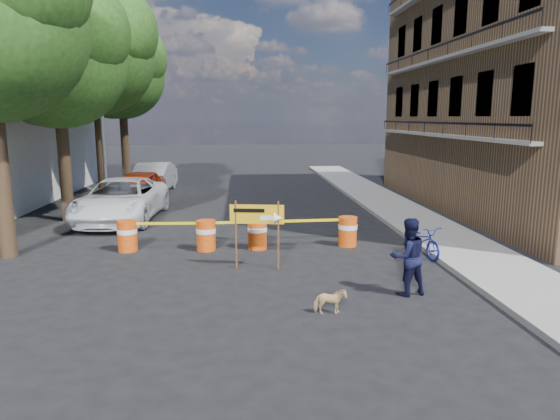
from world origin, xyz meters
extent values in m
plane|color=black|center=(0.00, 0.00, 0.00)|extent=(120.00, 120.00, 0.00)
cube|color=gray|center=(6.20, 6.00, 0.07)|extent=(2.40, 40.00, 0.15)
cube|color=#8B6747|center=(12.00, 8.00, 6.00)|extent=(8.00, 16.00, 12.00)
cylinder|color=#332316|center=(-6.80, 2.00, 2.52)|extent=(0.44, 0.44, 5.04)
cylinder|color=#332316|center=(-6.80, 7.00, 2.38)|extent=(0.44, 0.44, 4.76)
sphere|color=#1E4413|center=(-6.80, 7.00, 5.95)|extent=(5.00, 5.00, 5.00)
sphere|color=#1E4413|center=(-5.92, 6.50, 6.80)|extent=(3.75, 3.75, 3.75)
sphere|color=#1E4413|center=(-7.55, 7.62, 5.27)|extent=(3.50, 3.50, 3.50)
cylinder|color=#332316|center=(-6.80, 12.00, 2.66)|extent=(0.44, 0.44, 5.32)
sphere|color=#1E4413|center=(-6.80, 12.00, 6.65)|extent=(5.40, 5.40, 5.40)
sphere|color=#1E4413|center=(-5.85, 11.46, 7.60)|extent=(4.05, 4.05, 4.05)
sphere|color=#1E4413|center=(-7.61, 12.68, 5.89)|extent=(3.78, 3.78, 3.78)
cylinder|color=#332316|center=(-6.80, 17.00, 2.46)|extent=(0.44, 0.44, 4.93)
sphere|color=#1E4413|center=(-6.80, 17.00, 6.16)|extent=(4.80, 4.80, 4.80)
sphere|color=#1E4413|center=(-5.96, 16.52, 7.04)|extent=(3.60, 3.60, 3.60)
sphere|color=#1E4413|center=(-7.52, 17.60, 5.46)|extent=(3.36, 3.36, 3.36)
cylinder|color=gray|center=(-6.00, 9.50, 4.00)|extent=(0.16, 0.16, 8.00)
cylinder|color=gray|center=(-5.50, 9.50, 7.90)|extent=(1.00, 0.12, 0.12)
cube|color=silver|center=(-5.00, 9.50, 7.85)|extent=(0.35, 0.18, 0.12)
cylinder|color=red|center=(-3.61, 2.39, 0.45)|extent=(0.56, 0.56, 0.90)
cylinder|color=white|center=(-3.61, 2.39, 0.60)|extent=(0.58, 0.58, 0.14)
cylinder|color=red|center=(-1.32, 2.29, 0.45)|extent=(0.56, 0.56, 0.90)
cylinder|color=white|center=(-1.32, 2.29, 0.60)|extent=(0.58, 0.58, 0.14)
cylinder|color=red|center=(0.19, 2.34, 0.45)|extent=(0.56, 0.56, 0.90)
cylinder|color=white|center=(0.19, 2.34, 0.60)|extent=(0.58, 0.58, 0.14)
cylinder|color=red|center=(2.95, 2.47, 0.45)|extent=(0.56, 0.56, 0.90)
cylinder|color=white|center=(2.95, 2.47, 0.60)|extent=(0.58, 0.58, 0.14)
cylinder|color=#592D19|center=(-0.42, 0.43, 0.89)|extent=(0.05, 0.05, 1.79)
cylinder|color=#592D19|center=(0.66, 0.26, 0.89)|extent=(0.05, 0.05, 1.79)
cube|color=gold|center=(0.12, 0.35, 1.44)|extent=(1.38, 0.24, 0.50)
cube|color=white|center=(0.39, 0.28, 1.35)|extent=(0.39, 0.07, 0.12)
cone|color=white|center=(0.65, 0.24, 1.35)|extent=(0.25, 0.29, 0.26)
cube|color=black|center=(-0.08, 0.35, 1.54)|extent=(0.79, 0.13, 0.10)
imported|color=black|center=(3.35, -1.82, 0.86)|extent=(0.96, 0.82, 1.73)
imported|color=#131D9B|center=(4.80, 1.20, 0.85)|extent=(0.78, 1.01, 1.71)
imported|color=#DDB87E|center=(1.45, -2.81, 0.27)|extent=(0.64, 0.29, 0.53)
imported|color=white|center=(-4.80, 6.92, 0.79)|extent=(2.96, 5.86, 1.59)
imported|color=#A32B0D|center=(-4.80, 10.19, 0.77)|extent=(2.11, 4.64, 1.54)
imported|color=silver|center=(-4.80, 14.01, 0.78)|extent=(1.98, 4.83, 1.56)
camera|label=1|loc=(-0.29, -12.11, 3.87)|focal=32.00mm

